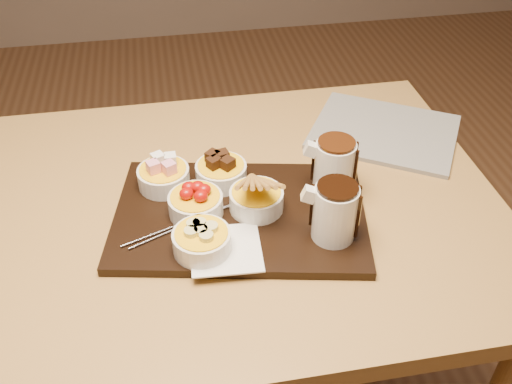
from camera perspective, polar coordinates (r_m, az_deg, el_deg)
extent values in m
cube|color=#A47B3D|center=(1.11, -6.54, -2.18)|extent=(1.20, 0.80, 0.04)
cylinder|color=#A47B3D|center=(1.71, 11.67, -2.02)|extent=(0.06, 0.06, 0.71)
cube|color=black|center=(1.06, -1.60, -2.32)|extent=(0.51, 0.38, 0.02)
cube|color=white|center=(0.98, -3.03, -5.73)|extent=(0.13, 0.13, 0.00)
cylinder|color=silver|center=(1.11, -9.21, 1.45)|extent=(0.10, 0.10, 0.04)
cylinder|color=silver|center=(1.11, -3.50, 1.87)|extent=(0.10, 0.10, 0.04)
cylinder|color=silver|center=(1.04, -6.04, -1.28)|extent=(0.10, 0.10, 0.04)
cylinder|color=silver|center=(1.05, 0.04, -0.83)|extent=(0.10, 0.10, 0.04)
cylinder|color=silver|center=(0.97, -5.43, -4.95)|extent=(0.10, 0.10, 0.04)
cylinder|color=silver|center=(0.98, 7.90, -2.08)|extent=(0.09, 0.09, 0.10)
cylinder|color=silver|center=(1.08, 7.82, 2.48)|extent=(0.09, 0.09, 0.10)
cube|color=beige|center=(1.32, 12.71, 5.91)|extent=(0.39, 0.37, 0.01)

